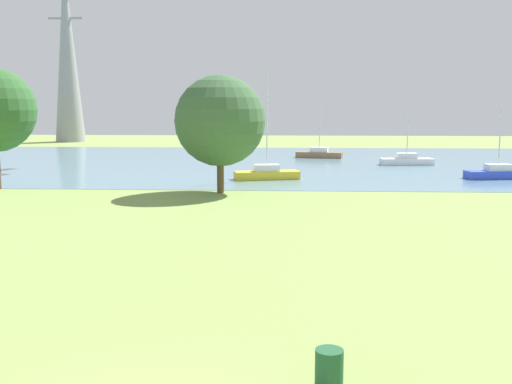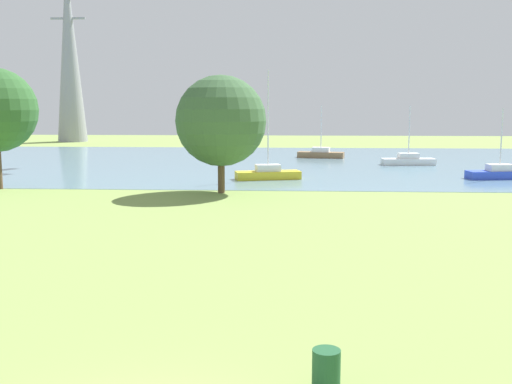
% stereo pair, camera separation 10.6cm
% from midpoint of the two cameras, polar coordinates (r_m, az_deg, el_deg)
% --- Properties ---
extents(ground_plane, '(160.00, 160.00, 0.00)m').
position_cam_midpoint_polar(ground_plane, '(31.61, -1.24, -1.91)').
color(ground_plane, '#7F994C').
extents(litter_bin, '(0.56, 0.56, 0.80)m').
position_cam_midpoint_polar(litter_bin, '(12.47, 6.84, -16.15)').
color(litter_bin, '#1E512D').
rests_on(litter_bin, ground).
extents(water_surface, '(140.00, 40.00, 0.02)m').
position_cam_midpoint_polar(water_surface, '(59.33, 0.93, 2.82)').
color(water_surface, '#648A9E').
rests_on(water_surface, ground).
extents(sailboat_blue, '(4.97, 2.21, 5.25)m').
position_cam_midpoint_polar(sailboat_blue, '(49.23, 21.88, 1.65)').
color(sailboat_blue, blue).
rests_on(sailboat_blue, water_surface).
extents(sailboat_white, '(4.92, 1.93, 5.43)m').
position_cam_midpoint_polar(sailboat_white, '(57.99, 14.11, 2.89)').
color(sailboat_white, white).
rests_on(sailboat_white, water_surface).
extents(sailboat_yellow, '(5.02, 2.66, 8.01)m').
position_cam_midpoint_polar(sailboat_yellow, '(45.44, 1.19, 1.78)').
color(sailboat_yellow, yellow).
rests_on(sailboat_yellow, water_surface).
extents(sailboat_brown, '(5.00, 2.42, 5.46)m').
position_cam_midpoint_polar(sailboat_brown, '(64.40, 6.13, 3.59)').
color(sailboat_brown, brown).
rests_on(sailboat_brown, water_surface).
extents(tree_east_far, '(5.69, 5.69, 7.38)m').
position_cam_midpoint_polar(tree_east_far, '(38.31, -3.23, 6.66)').
color(tree_east_far, brown).
rests_on(tree_east_far, ground).
extents(electricity_pylon, '(6.40, 4.40, 26.49)m').
position_cam_midpoint_polar(electricity_pylon, '(97.10, -17.03, 12.38)').
color(electricity_pylon, gray).
rests_on(electricity_pylon, ground).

